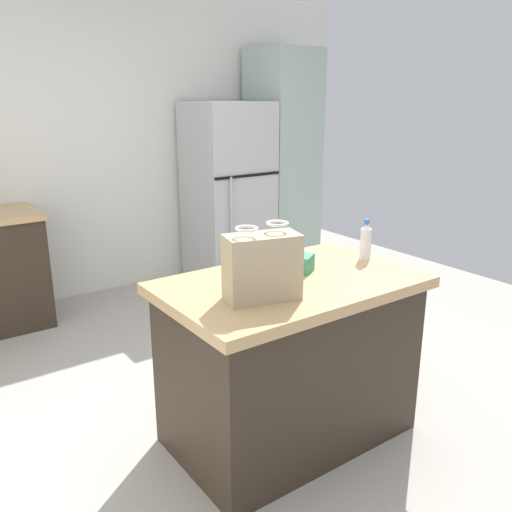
{
  "coord_description": "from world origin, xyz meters",
  "views": [
    {
      "loc": [
        -1.69,
        -2.22,
        1.79
      ],
      "look_at": [
        -0.06,
        0.05,
        0.94
      ],
      "focal_mm": 38.03,
      "sensor_mm": 36.0,
      "label": 1
    }
  ],
  "objects_px": {
    "tall_cabinet": "(282,162)",
    "bottle": "(366,241)",
    "kitchen_island": "(289,359)",
    "small_box": "(304,264)",
    "refrigerator": "(228,193)",
    "shopping_bag": "(262,267)"
  },
  "relations": [
    {
      "from": "refrigerator",
      "to": "tall_cabinet",
      "type": "xyz_separation_m",
      "value": [
        0.66,
        0.0,
        0.25
      ]
    },
    {
      "from": "kitchen_island",
      "to": "small_box",
      "type": "xyz_separation_m",
      "value": [
        0.13,
        0.06,
        0.48
      ]
    },
    {
      "from": "shopping_bag",
      "to": "small_box",
      "type": "xyz_separation_m",
      "value": [
        0.41,
        0.19,
        -0.11
      ]
    },
    {
      "from": "small_box",
      "to": "bottle",
      "type": "height_order",
      "value": "bottle"
    },
    {
      "from": "refrigerator",
      "to": "small_box",
      "type": "distance_m",
      "value": 2.56
    },
    {
      "from": "shopping_bag",
      "to": "refrigerator",
      "type": "bearing_deg",
      "value": 60.19
    },
    {
      "from": "tall_cabinet",
      "to": "bottle",
      "type": "distance_m",
      "value": 2.69
    },
    {
      "from": "tall_cabinet",
      "to": "small_box",
      "type": "distance_m",
      "value": 2.9
    },
    {
      "from": "shopping_bag",
      "to": "small_box",
      "type": "relative_size",
      "value": 2.97
    },
    {
      "from": "kitchen_island",
      "to": "bottle",
      "type": "relative_size",
      "value": 5.61
    },
    {
      "from": "shopping_bag",
      "to": "small_box",
      "type": "bearing_deg",
      "value": 24.85
    },
    {
      "from": "tall_cabinet",
      "to": "shopping_bag",
      "type": "xyz_separation_m",
      "value": [
        -2.11,
        -2.53,
        -0.06
      ]
    },
    {
      "from": "tall_cabinet",
      "to": "bottle",
      "type": "height_order",
      "value": "tall_cabinet"
    },
    {
      "from": "refrigerator",
      "to": "small_box",
      "type": "relative_size",
      "value": 14.0
    },
    {
      "from": "shopping_bag",
      "to": "small_box",
      "type": "height_order",
      "value": "shopping_bag"
    },
    {
      "from": "refrigerator",
      "to": "bottle",
      "type": "height_order",
      "value": "refrigerator"
    },
    {
      "from": "kitchen_island",
      "to": "refrigerator",
      "type": "distance_m",
      "value": 2.7
    },
    {
      "from": "tall_cabinet",
      "to": "refrigerator",
      "type": "bearing_deg",
      "value": -179.98
    },
    {
      "from": "kitchen_island",
      "to": "small_box",
      "type": "distance_m",
      "value": 0.51
    },
    {
      "from": "kitchen_island",
      "to": "shopping_bag",
      "type": "height_order",
      "value": "shopping_bag"
    },
    {
      "from": "small_box",
      "to": "bottle",
      "type": "xyz_separation_m",
      "value": [
        0.42,
        -0.03,
        0.06
      ]
    },
    {
      "from": "refrigerator",
      "to": "tall_cabinet",
      "type": "height_order",
      "value": "tall_cabinet"
    }
  ]
}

